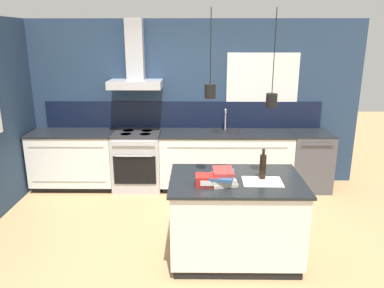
{
  "coord_description": "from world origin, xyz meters",
  "views": [
    {
      "loc": [
        0.21,
        -3.91,
        2.34
      ],
      "look_at": [
        0.16,
        0.56,
        1.05
      ],
      "focal_mm": 35.0,
      "sensor_mm": 36.0,
      "label": 1
    }
  ],
  "objects_px": {
    "book_stack": "(222,177)",
    "red_supply_box": "(207,180)",
    "oven_range": "(138,160)",
    "bottle_on_island": "(263,166)",
    "dishwasher": "(309,161)"
  },
  "relations": [
    {
      "from": "book_stack",
      "to": "red_supply_box",
      "type": "relative_size",
      "value": 1.67
    },
    {
      "from": "red_supply_box",
      "to": "book_stack",
      "type": "bearing_deg",
      "value": 23.33
    },
    {
      "from": "oven_range",
      "to": "red_supply_box",
      "type": "xyz_separation_m",
      "value": [
        1.03,
        -2.12,
        0.51
      ]
    },
    {
      "from": "bottle_on_island",
      "to": "book_stack",
      "type": "relative_size",
      "value": 0.86
    },
    {
      "from": "dishwasher",
      "to": "oven_range",
      "type": "bearing_deg",
      "value": -179.91
    },
    {
      "from": "oven_range",
      "to": "dishwasher",
      "type": "xyz_separation_m",
      "value": [
        2.71,
        0.0,
        -0.0
      ]
    },
    {
      "from": "oven_range",
      "to": "dishwasher",
      "type": "height_order",
      "value": "same"
    },
    {
      "from": "bottle_on_island",
      "to": "book_stack",
      "type": "distance_m",
      "value": 0.45
    },
    {
      "from": "dishwasher",
      "to": "book_stack",
      "type": "xyz_separation_m",
      "value": [
        -1.52,
        -2.06,
        0.52
      ]
    },
    {
      "from": "oven_range",
      "to": "dishwasher",
      "type": "bearing_deg",
      "value": 0.09
    },
    {
      "from": "oven_range",
      "to": "dishwasher",
      "type": "relative_size",
      "value": 1.0
    },
    {
      "from": "dishwasher",
      "to": "red_supply_box",
      "type": "bearing_deg",
      "value": -128.17
    },
    {
      "from": "oven_range",
      "to": "book_stack",
      "type": "xyz_separation_m",
      "value": [
        1.19,
        -2.06,
        0.52
      ]
    },
    {
      "from": "bottle_on_island",
      "to": "book_stack",
      "type": "bearing_deg",
      "value": -165.65
    },
    {
      "from": "bottle_on_island",
      "to": "red_supply_box",
      "type": "distance_m",
      "value": 0.61
    }
  ]
}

